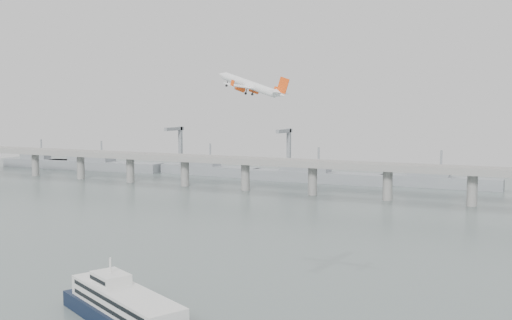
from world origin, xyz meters
The scene contains 5 objects.
ground centered at (0.00, 0.00, 0.00)m, with size 900.00×900.00×0.00m, color #566362.
bridge centered at (-1.15, 200.00, 17.65)m, with size 800.00×22.00×23.90m.
distant_fleet centered at (-155.36, 265.08, 6.22)m, with size 453.00×60.90×40.00m.
ferry centered at (10.95, -45.24, 4.59)m, with size 83.78×45.02×16.91m.
airliner centered at (-10.09, 70.62, 67.57)m, with size 38.44×34.94×14.19m.
Camera 1 is at (110.48, -168.33, 58.21)m, focal length 42.00 mm.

